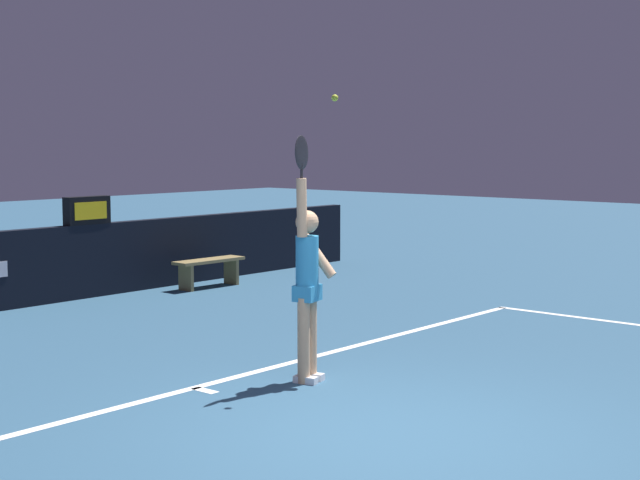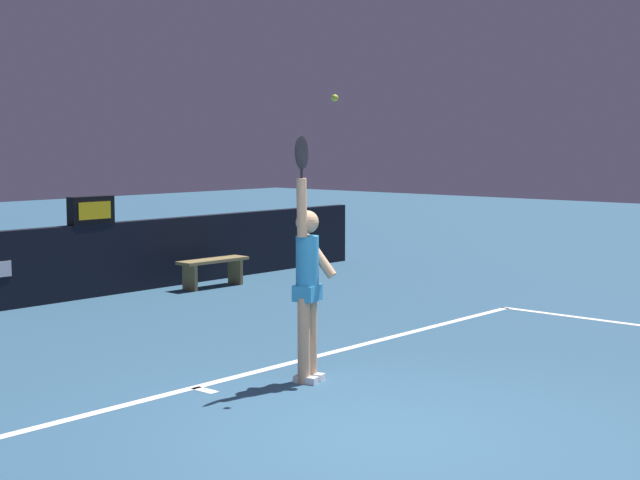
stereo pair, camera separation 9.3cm
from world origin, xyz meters
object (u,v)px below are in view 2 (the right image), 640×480
at_px(speed_display, 91,210).
at_px(courtside_bench_far, 213,266).
at_px(tennis_ball, 335,98).
at_px(tennis_player, 307,280).

bearing_deg(speed_display, courtside_bench_far, -19.69).
height_order(tennis_ball, courtside_bench_far, tennis_ball).
distance_m(tennis_ball, courtside_bench_far, 7.12).
height_order(speed_display, courtside_bench_far, speed_display).
bearing_deg(tennis_player, tennis_ball, -72.71).
bearing_deg(tennis_ball, tennis_player, 107.29).
xyz_separation_m(tennis_ball, courtside_bench_far, (3.54, 5.66, -2.49)).
distance_m(speed_display, tennis_ball, 6.72).
xyz_separation_m(speed_display, courtside_bench_far, (1.91, -0.68, -1.00)).
relative_size(tennis_player, tennis_ball, 37.43).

